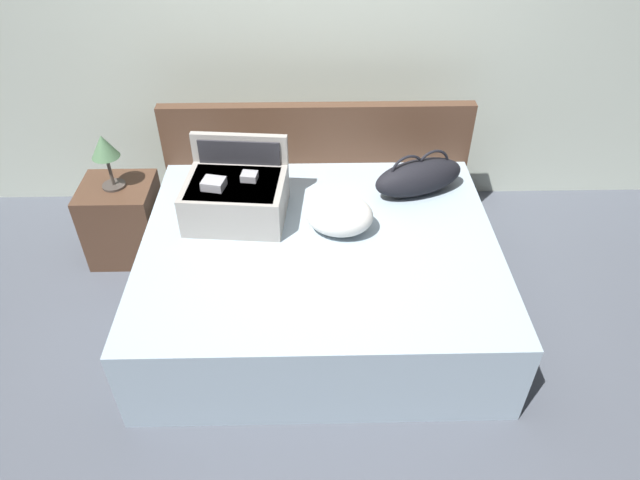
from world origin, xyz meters
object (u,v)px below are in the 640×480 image
at_px(nightstand, 124,220).
at_px(pillow_near_headboard, 339,215).
at_px(table_lamp, 104,150).
at_px(bed, 320,275).
at_px(hard_case_large, 236,195).
at_px(duffel_bag, 419,177).

bearing_deg(nightstand, pillow_near_headboard, -18.74).
bearing_deg(table_lamp, nightstand, 0.00).
distance_m(bed, pillow_near_headboard, 0.39).
xyz_separation_m(bed, hard_case_large, (-0.46, 0.24, 0.40)).
bearing_deg(nightstand, table_lamp, 180.00).
bearing_deg(table_lamp, pillow_near_headboard, -18.74).
bearing_deg(table_lamp, duffel_bag, -3.04).
distance_m(hard_case_large, pillow_near_headboard, 0.59).
bearing_deg(duffel_bag, table_lamp, 176.96).
bearing_deg(table_lamp, hard_case_large, -21.09).
relative_size(bed, duffel_bag, 3.24).
distance_m(nightstand, table_lamp, 0.52).
height_order(nightstand, table_lamp, table_lamp).
bearing_deg(duffel_bag, hard_case_large, -169.09).
relative_size(hard_case_large, duffel_bag, 0.98).
height_order(pillow_near_headboard, nightstand, pillow_near_headboard).
distance_m(bed, hard_case_large, 0.66).
bearing_deg(pillow_near_headboard, bed, -142.51).
height_order(duffel_bag, table_lamp, table_lamp).
height_order(pillow_near_headboard, table_lamp, table_lamp).
height_order(duffel_bag, nightstand, duffel_bag).
bearing_deg(table_lamp, bed, -23.57).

